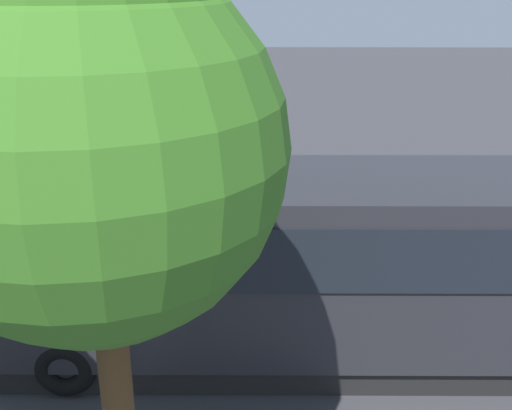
% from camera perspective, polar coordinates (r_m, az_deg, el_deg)
% --- Properties ---
extents(ground_plane, '(80.00, 80.00, 0.00)m').
position_cam_1_polar(ground_plane, '(14.85, -1.92, -4.42)').
color(ground_plane, '#38383D').
extents(tour_bus, '(11.01, 2.66, 3.25)m').
position_cam_1_polar(tour_bus, '(10.48, 4.77, -5.84)').
color(tour_bus, '#26262B').
rests_on(tour_bus, ground_plane).
extents(spectator_far_left, '(0.58, 0.37, 1.67)m').
position_cam_1_polar(spectator_far_left, '(13.26, 6.78, -3.11)').
color(spectator_far_left, '#473823').
rests_on(spectator_far_left, ground_plane).
extents(spectator_left, '(0.58, 0.34, 1.70)m').
position_cam_1_polar(spectator_left, '(13.22, 1.96, -2.94)').
color(spectator_left, black).
rests_on(spectator_left, ground_plane).
extents(spectator_centre, '(0.57, 0.33, 1.75)m').
position_cam_1_polar(spectator_centre, '(13.07, -1.63, -3.04)').
color(spectator_centre, black).
rests_on(spectator_centre, ground_plane).
extents(parked_motorcycle_silver, '(2.05, 0.58, 0.99)m').
position_cam_1_polar(parked_motorcycle_silver, '(12.63, 3.62, -6.83)').
color(parked_motorcycle_silver, black).
rests_on(parked_motorcycle_silver, ground_plane).
extents(stunt_motorcycle, '(1.92, 1.07, 1.64)m').
position_cam_1_polar(stunt_motorcycle, '(17.27, -5.96, 2.72)').
color(stunt_motorcycle, black).
rests_on(stunt_motorcycle, ground_plane).
extents(tree_left, '(3.37, 3.37, 7.10)m').
position_cam_1_polar(tree_left, '(5.46, -14.78, 7.36)').
color(tree_left, '#51381E').
rests_on(tree_left, ground_plane).
extents(bay_line_a, '(0.13, 3.74, 0.01)m').
position_cam_1_polar(bay_line_a, '(16.20, 15.28, -2.93)').
color(bay_line_a, white).
rests_on(bay_line_a, ground_plane).
extents(bay_line_b, '(0.13, 4.20, 0.01)m').
position_cam_1_polar(bay_line_b, '(15.76, 6.34, -2.97)').
color(bay_line_b, white).
rests_on(bay_line_b, ground_plane).
extents(bay_line_c, '(0.13, 4.11, 0.01)m').
position_cam_1_polar(bay_line_c, '(15.72, -2.88, -2.93)').
color(bay_line_c, white).
rests_on(bay_line_c, ground_plane).
extents(bay_line_d, '(0.13, 3.81, 0.01)m').
position_cam_1_polar(bay_line_d, '(16.08, -11.92, -2.82)').
color(bay_line_d, white).
rests_on(bay_line_d, ground_plane).
extents(bay_line_e, '(0.13, 4.08, 0.01)m').
position_cam_1_polar(bay_line_e, '(16.81, -20.37, -2.65)').
color(bay_line_e, white).
rests_on(bay_line_e, ground_plane).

